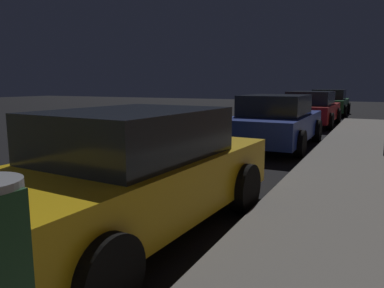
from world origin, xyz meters
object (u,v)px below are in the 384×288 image
(car_red, at_px, (311,108))
(car_green, at_px, (329,103))
(car_blue, at_px, (276,121))
(car_yellow_cab, at_px, (130,173))

(car_red, distance_m, car_green, 6.09)
(car_blue, distance_m, car_green, 11.96)
(car_yellow_cab, height_order, car_green, same)
(car_yellow_cab, distance_m, car_red, 12.57)
(car_yellow_cab, bearing_deg, car_blue, 90.01)
(car_green, bearing_deg, car_yellow_cab, -90.00)
(car_blue, bearing_deg, car_red, 90.01)
(car_yellow_cab, relative_size, car_green, 1.05)
(car_red, xyz_separation_m, car_green, (0.00, 6.09, -0.02))
(car_yellow_cab, height_order, car_red, same)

